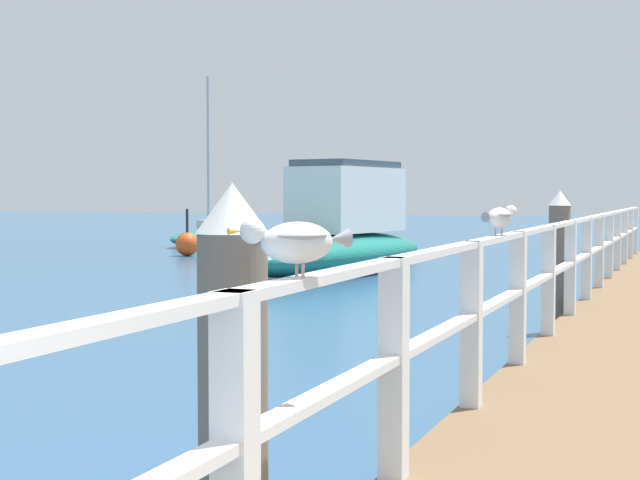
{
  "coord_description": "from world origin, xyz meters",
  "views": [
    {
      "loc": [
        0.08,
        -0.15,
        1.85
      ],
      "look_at": [
        -2.63,
        6.58,
        1.49
      ],
      "focal_mm": 53.06,
      "sensor_mm": 36.0,
      "label": 1
    }
  ],
  "objects_px": {
    "boat_0": "(213,235)",
    "channel_buoy": "(187,244)",
    "seagull_foreground": "(295,240)",
    "seagull_background": "(500,217)",
    "dock_piling_near": "(233,418)",
    "dock_piling_far": "(559,261)",
    "boat_1": "(335,236)"
  },
  "relations": [
    {
      "from": "dock_piling_near",
      "to": "seagull_foreground",
      "type": "distance_m",
      "value": 0.85
    },
    {
      "from": "dock_piling_near",
      "to": "channel_buoy",
      "type": "distance_m",
      "value": 24.47
    },
    {
      "from": "boat_1",
      "to": "seagull_background",
      "type": "bearing_deg",
      "value": -54.82
    },
    {
      "from": "dock_piling_far",
      "to": "seagull_background",
      "type": "height_order",
      "value": "dock_piling_far"
    },
    {
      "from": "dock_piling_far",
      "to": "boat_0",
      "type": "distance_m",
      "value": 22.38
    },
    {
      "from": "seagull_foreground",
      "to": "boat_1",
      "type": "relative_size",
      "value": 0.05
    },
    {
      "from": "boat_0",
      "to": "channel_buoy",
      "type": "height_order",
      "value": "boat_0"
    },
    {
      "from": "boat_1",
      "to": "seagull_foreground",
      "type": "bearing_deg",
      "value": -59.74
    },
    {
      "from": "boat_0",
      "to": "channel_buoy",
      "type": "xyz_separation_m",
      "value": [
        2.06,
        -5.41,
        -0.01
      ]
    },
    {
      "from": "boat_1",
      "to": "channel_buoy",
      "type": "distance_m",
      "value": 7.44
    },
    {
      "from": "dock_piling_far",
      "to": "seagull_background",
      "type": "bearing_deg",
      "value": -86.34
    },
    {
      "from": "dock_piling_near",
      "to": "seagull_background",
      "type": "distance_m",
      "value": 3.54
    },
    {
      "from": "dock_piling_far",
      "to": "channel_buoy",
      "type": "xyz_separation_m",
      "value": [
        -12.35,
        11.7,
        -0.6
      ]
    },
    {
      "from": "dock_piling_far",
      "to": "channel_buoy",
      "type": "bearing_deg",
      "value": 136.55
    },
    {
      "from": "boat_0",
      "to": "boat_1",
      "type": "bearing_deg",
      "value": 130.7
    },
    {
      "from": "dock_piling_far",
      "to": "seagull_foreground",
      "type": "xyz_separation_m",
      "value": [
        0.37,
        -9.66,
        0.73
      ]
    },
    {
      "from": "dock_piling_near",
      "to": "seagull_foreground",
      "type": "relative_size",
      "value": 4.78
    },
    {
      "from": "boat_0",
      "to": "channel_buoy",
      "type": "relative_size",
      "value": 4.26
    },
    {
      "from": "seagull_foreground",
      "to": "dock_piling_near",
      "type": "bearing_deg",
      "value": 6.97
    },
    {
      "from": "seagull_foreground",
      "to": "channel_buoy",
      "type": "xyz_separation_m",
      "value": [
        -12.73,
        21.36,
        -1.32
      ]
    },
    {
      "from": "seagull_background",
      "to": "dock_piling_near",
      "type": "bearing_deg",
      "value": -79.97
    },
    {
      "from": "dock_piling_near",
      "to": "dock_piling_far",
      "type": "height_order",
      "value": "same"
    },
    {
      "from": "seagull_foreground",
      "to": "channel_buoy",
      "type": "height_order",
      "value": "seagull_foreground"
    },
    {
      "from": "seagull_foreground",
      "to": "seagull_background",
      "type": "height_order",
      "value": "same"
    },
    {
      "from": "seagull_background",
      "to": "dock_piling_far",
      "type": "bearing_deg",
      "value": 110.03
    },
    {
      "from": "dock_piling_far",
      "to": "channel_buoy",
      "type": "height_order",
      "value": "dock_piling_far"
    },
    {
      "from": "dock_piling_near",
      "to": "dock_piling_far",
      "type": "xyz_separation_m",
      "value": [
        0.0,
        9.42,
        0.0
      ]
    },
    {
      "from": "dock_piling_far",
      "to": "channel_buoy",
      "type": "relative_size",
      "value": 1.35
    },
    {
      "from": "dock_piling_far",
      "to": "boat_1",
      "type": "height_order",
      "value": "boat_1"
    },
    {
      "from": "seagull_background",
      "to": "boat_0",
      "type": "xyz_separation_m",
      "value": [
        -14.8,
        23.09,
        -1.31
      ]
    },
    {
      "from": "boat_0",
      "to": "channel_buoy",
      "type": "distance_m",
      "value": 5.79
    },
    {
      "from": "dock_piling_far",
      "to": "seagull_background",
      "type": "distance_m",
      "value": 6.04
    }
  ]
}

